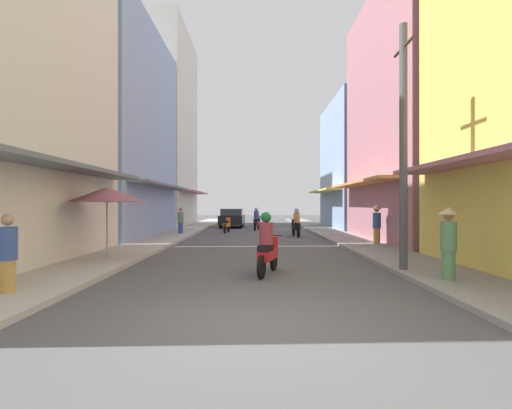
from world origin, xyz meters
TOP-DOWN VIEW (x-y plane):
  - ground_plane at (0.00, 16.18)m, footprint 88.77×88.77m
  - sidewalk_left at (-4.57, 16.18)m, footprint 2.05×48.35m
  - sidewalk_right at (4.57, 16.18)m, footprint 2.05×48.35m
  - building_left_mid at (-8.59, 16.25)m, footprint 7.05×11.13m
  - building_left_far at (-8.59, 26.98)m, footprint 7.05×9.49m
  - building_right_mid at (8.59, 13.10)m, footprint 7.05×9.92m
  - building_right_far at (8.59, 23.41)m, footprint 7.05×9.20m
  - motorbike_orange at (-1.80, 18.92)m, footprint 0.55×1.81m
  - motorbike_green at (-1.74, 29.39)m, footprint 0.60×1.79m
  - motorbike_red at (0.34, 4.12)m, footprint 0.70×1.76m
  - motorbike_maroon at (0.10, 21.30)m, footprint 0.62×1.79m
  - motorbike_black at (2.24, 15.74)m, footprint 0.55×1.81m
  - parked_car at (-1.80, 24.51)m, footprint 1.87×4.14m
  - pedestrian_midway at (5.12, 10.71)m, footprint 0.44×0.44m
  - pedestrian_far at (-4.61, 1.61)m, footprint 0.34×0.34m
  - pedestrian_crossing at (4.26, 2.86)m, footprint 0.44×0.44m
  - pedestrian_foreground at (-4.28, 16.65)m, footprint 0.34×0.34m
  - vendor_umbrella at (-4.53, 6.28)m, footprint 2.29×2.29m
  - utility_pole at (3.79, 4.23)m, footprint 0.20×1.20m

SIDE VIEW (x-z plane):
  - ground_plane at x=0.00m, z-range 0.00..0.00m
  - sidewalk_left at x=-4.57m, z-range 0.00..0.12m
  - sidewalk_right at x=4.57m, z-range 0.00..0.12m
  - motorbike_orange at x=-1.80m, z-range 0.02..0.99m
  - motorbike_green at x=-1.74m, z-range 0.02..0.99m
  - motorbike_red at x=0.34m, z-range -0.09..1.49m
  - motorbike_maroon at x=0.10m, z-range -0.09..1.49m
  - motorbike_black at x=2.24m, z-range -0.09..1.49m
  - parked_car at x=-1.80m, z-range 0.01..1.46m
  - pedestrian_foreground at x=-4.28m, z-range 0.00..1.58m
  - pedestrian_far at x=-4.61m, z-range 0.00..1.59m
  - pedestrian_crossing at x=4.26m, z-range 0.11..1.81m
  - pedestrian_midway at x=5.12m, z-range 0.11..1.85m
  - vendor_umbrella at x=-4.53m, z-range 0.92..3.22m
  - utility_pole at x=3.79m, z-range 0.08..6.43m
  - building_right_far at x=8.59m, z-range 0.00..9.40m
  - building_left_mid at x=-8.59m, z-range -0.01..11.76m
  - building_right_mid at x=8.59m, z-range -0.01..12.06m
  - building_left_far at x=-8.59m, z-range -0.01..16.11m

